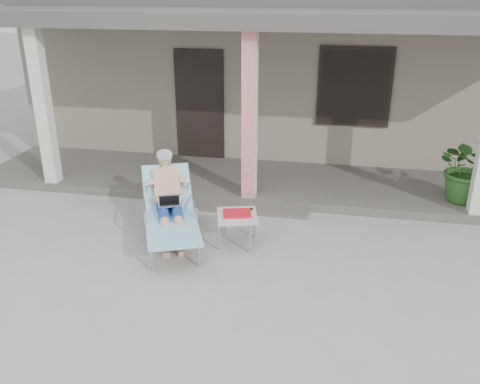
# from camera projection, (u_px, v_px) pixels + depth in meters

# --- Properties ---
(ground) EXTENTS (60.00, 60.00, 0.00)m
(ground) POSITION_uv_depth(u_px,v_px,m) (220.00, 270.00, 6.46)
(ground) COLOR #9E9E99
(ground) RESTS_ON ground
(house) EXTENTS (10.40, 5.40, 3.30)m
(house) POSITION_uv_depth(u_px,v_px,m) (282.00, 64.00, 11.72)
(house) COLOR gray
(house) RESTS_ON ground
(porch_deck) EXTENTS (10.00, 2.00, 0.15)m
(porch_deck) POSITION_uv_depth(u_px,v_px,m) (257.00, 181.00, 9.15)
(porch_deck) COLOR #605B56
(porch_deck) RESTS_ON ground
(porch_overhang) EXTENTS (10.00, 2.30, 2.85)m
(porch_overhang) POSITION_uv_depth(u_px,v_px,m) (259.00, 24.00, 8.07)
(porch_overhang) COLOR silver
(porch_overhang) RESTS_ON porch_deck
(porch_step) EXTENTS (2.00, 0.30, 0.07)m
(porch_step) POSITION_uv_depth(u_px,v_px,m) (246.00, 209.00, 8.12)
(porch_step) COLOR #605B56
(porch_step) RESTS_ON ground
(lounger) EXTENTS (1.30, 1.88, 1.19)m
(lounger) POSITION_uv_depth(u_px,v_px,m) (169.00, 191.00, 7.01)
(lounger) COLOR #B7B7BC
(lounger) RESTS_ON ground
(side_table) EXTENTS (0.66, 0.66, 0.49)m
(side_table) POSITION_uv_depth(u_px,v_px,m) (237.00, 217.00, 6.97)
(side_table) COLOR beige
(side_table) RESTS_ON ground
(potted_palm) EXTENTS (1.08, 0.96, 1.11)m
(potted_palm) POSITION_uv_depth(u_px,v_px,m) (469.00, 168.00, 7.96)
(potted_palm) COLOR #26591E
(potted_palm) RESTS_ON porch_deck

